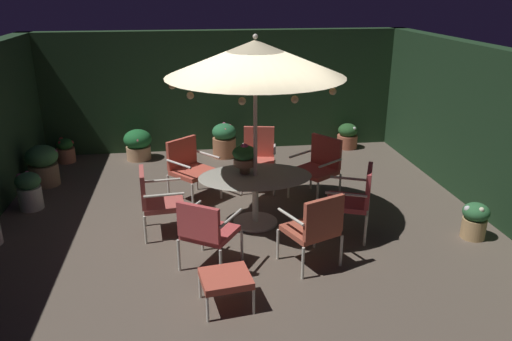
{
  "coord_description": "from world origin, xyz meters",
  "views": [
    {
      "loc": [
        -0.72,
        -6.69,
        3.31
      ],
      "look_at": [
        0.19,
        -0.15,
        0.85
      ],
      "focal_mm": 34.98,
      "sensor_mm": 36.0,
      "label": 1
    }
  ],
  "objects_px": {
    "patio_chair_northeast": "(259,154)",
    "potted_plant_right_far": "(347,136)",
    "potted_plant_right_near": "(475,219)",
    "potted_plant_back_center": "(138,144)",
    "potted_plant_back_left": "(224,140)",
    "potted_plant_front_corner": "(66,150)",
    "patio_dining_table": "(255,186)",
    "patio_chair_east": "(189,165)",
    "potted_plant_back_right": "(43,165)",
    "patio_chair_southwest": "(315,226)",
    "patio_umbrella": "(255,59)",
    "ottoman_footrest": "(226,279)",
    "centerpiece_planter": "(245,156)",
    "patio_chair_west": "(355,196)",
    "patio_chair_south": "(206,229)",
    "patio_chair_north": "(319,164)",
    "patio_chair_southeast": "(156,198)",
    "potted_plant_left_near": "(29,190)"
  },
  "relations": [
    {
      "from": "potted_plant_right_near",
      "to": "potted_plant_right_far",
      "type": "bearing_deg",
      "value": 96.33
    },
    {
      "from": "patio_chair_northeast",
      "to": "potted_plant_back_center",
      "type": "xyz_separation_m",
      "value": [
        -2.19,
        1.81,
        -0.28
      ]
    },
    {
      "from": "patio_chair_northeast",
      "to": "potted_plant_right_far",
      "type": "xyz_separation_m",
      "value": [
        2.22,
        1.96,
        -0.33
      ]
    },
    {
      "from": "patio_chair_east",
      "to": "potted_plant_back_left",
      "type": "distance_m",
      "value": 2.2
    },
    {
      "from": "patio_chair_south",
      "to": "patio_chair_southwest",
      "type": "bearing_deg",
      "value": -5.04
    },
    {
      "from": "patio_chair_south",
      "to": "potted_plant_back_left",
      "type": "relative_size",
      "value": 1.34
    },
    {
      "from": "patio_chair_north",
      "to": "potted_plant_back_right",
      "type": "height_order",
      "value": "patio_chair_north"
    },
    {
      "from": "patio_chair_southwest",
      "to": "potted_plant_left_near",
      "type": "xyz_separation_m",
      "value": [
        -3.98,
        2.29,
        -0.24
      ]
    },
    {
      "from": "potted_plant_back_right",
      "to": "potted_plant_front_corner",
      "type": "distance_m",
      "value": 1.23
    },
    {
      "from": "potted_plant_right_near",
      "to": "potted_plant_front_corner",
      "type": "height_order",
      "value": "potted_plant_right_near"
    },
    {
      "from": "patio_chair_northeast",
      "to": "potted_plant_front_corner",
      "type": "relative_size",
      "value": 2.15
    },
    {
      "from": "centerpiece_planter",
      "to": "potted_plant_right_far",
      "type": "distance_m",
      "value": 4.23
    },
    {
      "from": "potted_plant_right_far",
      "to": "potted_plant_back_left",
      "type": "bearing_deg",
      "value": -175.3
    },
    {
      "from": "patio_umbrella",
      "to": "patio_chair_southwest",
      "type": "bearing_deg",
      "value": -66.9
    },
    {
      "from": "patio_chair_southwest",
      "to": "potted_plant_back_right",
      "type": "bearing_deg",
      "value": 140.55
    },
    {
      "from": "potted_plant_back_right",
      "to": "patio_chair_southeast",
      "type": "bearing_deg",
      "value": -46.16
    },
    {
      "from": "patio_chair_southwest",
      "to": "patio_chair_west",
      "type": "distance_m",
      "value": 1.07
    },
    {
      "from": "potted_plant_back_left",
      "to": "potted_plant_front_corner",
      "type": "distance_m",
      "value": 3.16
    },
    {
      "from": "patio_dining_table",
      "to": "patio_chair_southwest",
      "type": "distance_m",
      "value": 1.42
    },
    {
      "from": "potted_plant_back_center",
      "to": "potted_plant_right_far",
      "type": "height_order",
      "value": "potted_plant_back_center"
    },
    {
      "from": "patio_dining_table",
      "to": "patio_umbrella",
      "type": "xyz_separation_m",
      "value": [
        0.0,
        0.0,
        1.82
      ]
    },
    {
      "from": "patio_dining_table",
      "to": "potted_plant_front_corner",
      "type": "height_order",
      "value": "patio_dining_table"
    },
    {
      "from": "patio_chair_east",
      "to": "potted_plant_back_left",
      "type": "bearing_deg",
      "value": 70.66
    },
    {
      "from": "ottoman_footrest",
      "to": "potted_plant_right_far",
      "type": "xyz_separation_m",
      "value": [
        3.07,
        5.34,
        -0.07
      ]
    },
    {
      "from": "patio_chair_north",
      "to": "patio_chair_east",
      "type": "xyz_separation_m",
      "value": [
        -2.1,
        0.26,
        -0.01
      ]
    },
    {
      "from": "patio_dining_table",
      "to": "potted_plant_back_right",
      "type": "distance_m",
      "value": 4.01
    },
    {
      "from": "patio_dining_table",
      "to": "patio_chair_southeast",
      "type": "distance_m",
      "value": 1.42
    },
    {
      "from": "potted_plant_back_center",
      "to": "potted_plant_front_corner",
      "type": "bearing_deg",
      "value": 179.31
    },
    {
      "from": "patio_umbrella",
      "to": "ottoman_footrest",
      "type": "relative_size",
      "value": 4.6
    },
    {
      "from": "patio_chair_southeast",
      "to": "potted_plant_right_far",
      "type": "xyz_separation_m",
      "value": [
        3.89,
        3.49,
        -0.28
      ]
    },
    {
      "from": "centerpiece_planter",
      "to": "potted_plant_right_near",
      "type": "bearing_deg",
      "value": -17.85
    },
    {
      "from": "patio_chair_southeast",
      "to": "ottoman_footrest",
      "type": "distance_m",
      "value": 2.03
    },
    {
      "from": "patio_chair_south",
      "to": "potted_plant_front_corner",
      "type": "height_order",
      "value": "patio_chair_south"
    },
    {
      "from": "patio_chair_east",
      "to": "ottoman_footrest",
      "type": "xyz_separation_m",
      "value": [
        0.33,
        -3.05,
        -0.24
      ]
    },
    {
      "from": "patio_umbrella",
      "to": "patio_chair_north",
      "type": "height_order",
      "value": "patio_umbrella"
    },
    {
      "from": "patio_umbrella",
      "to": "patio_chair_west",
      "type": "xyz_separation_m",
      "value": [
        1.31,
        -0.55,
        -1.82
      ]
    },
    {
      "from": "potted_plant_back_right",
      "to": "potted_plant_left_near",
      "type": "xyz_separation_m",
      "value": [
        0.04,
        -1.02,
        -0.06
      ]
    },
    {
      "from": "potted_plant_back_left",
      "to": "ottoman_footrest",
      "type": "bearing_deg",
      "value": -94.37
    },
    {
      "from": "patio_chair_east",
      "to": "potted_plant_right_near",
      "type": "xyz_separation_m",
      "value": [
        3.88,
        -1.95,
        -0.3
      ]
    },
    {
      "from": "centerpiece_planter",
      "to": "ottoman_footrest",
      "type": "height_order",
      "value": "centerpiece_planter"
    },
    {
      "from": "ottoman_footrest",
      "to": "potted_plant_right_far",
      "type": "distance_m",
      "value": 6.16
    },
    {
      "from": "potted_plant_left_near",
      "to": "centerpiece_planter",
      "type": "bearing_deg",
      "value": -14.79
    },
    {
      "from": "patio_chair_east",
      "to": "patio_chair_south",
      "type": "distance_m",
      "value": 2.27
    },
    {
      "from": "potted_plant_back_left",
      "to": "patio_dining_table",
      "type": "bearing_deg",
      "value": -86.22
    },
    {
      "from": "patio_dining_table",
      "to": "potted_plant_right_far",
      "type": "distance_m",
      "value": 4.18
    },
    {
      "from": "patio_dining_table",
      "to": "patio_chair_east",
      "type": "xyz_separation_m",
      "value": [
        -0.93,
        1.07,
        -0.01
      ]
    },
    {
      "from": "patio_umbrella",
      "to": "patio_chair_west",
      "type": "bearing_deg",
      "value": -22.54
    },
    {
      "from": "patio_chair_southeast",
      "to": "patio_chair_south",
      "type": "relative_size",
      "value": 1.03
    },
    {
      "from": "patio_chair_south",
      "to": "potted_plant_right_far",
      "type": "relative_size",
      "value": 1.74
    },
    {
      "from": "potted_plant_front_corner",
      "to": "patio_chair_southwest",
      "type": "bearing_deg",
      "value": -49.18
    }
  ]
}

